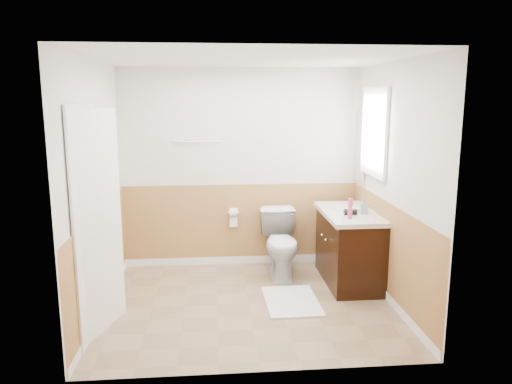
{
  "coord_description": "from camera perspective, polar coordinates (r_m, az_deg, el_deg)",
  "views": [
    {
      "loc": [
        -0.35,
        -4.79,
        2.13
      ],
      "look_at": [
        0.1,
        0.25,
        1.15
      ],
      "focal_mm": 34.18,
      "sensor_mm": 36.0,
      "label": 1
    }
  ],
  "objects": [
    {
      "name": "floor",
      "position": [
        5.25,
        -0.87,
        -12.95
      ],
      "size": [
        3.0,
        3.0,
        0.0
      ],
      "primitive_type": "plane",
      "color": "#8C7051",
      "rests_on": "ground"
    },
    {
      "name": "ceiling",
      "position": [
        4.82,
        -0.96,
        15.36
      ],
      "size": [
        3.0,
        3.0,
        0.0
      ],
      "primitive_type": "plane",
      "rotation": [
        3.14,
        0.0,
        0.0
      ],
      "color": "white",
      "rests_on": "floor"
    },
    {
      "name": "wall_back",
      "position": [
        6.16,
        -1.79,
        2.75
      ],
      "size": [
        3.0,
        0.0,
        3.0
      ],
      "primitive_type": "plane",
      "rotation": [
        1.57,
        0.0,
        0.0
      ],
      "color": "silver",
      "rests_on": "floor"
    },
    {
      "name": "wall_front",
      "position": [
        3.62,
        0.59,
        -3.13
      ],
      "size": [
        3.0,
        0.0,
        3.0
      ],
      "primitive_type": "plane",
      "rotation": [
        -1.57,
        0.0,
        0.0
      ],
      "color": "silver",
      "rests_on": "floor"
    },
    {
      "name": "wall_left",
      "position": [
        5.01,
        -18.3,
        0.27
      ],
      "size": [
        0.0,
        3.0,
        3.0
      ],
      "primitive_type": "plane",
      "rotation": [
        1.57,
        0.0,
        1.57
      ],
      "color": "silver",
      "rests_on": "floor"
    },
    {
      "name": "wall_right",
      "position": [
        5.21,
        15.78,
        0.82
      ],
      "size": [
        0.0,
        3.0,
        3.0
      ],
      "primitive_type": "plane",
      "rotation": [
        1.57,
        0.0,
        -1.57
      ],
      "color": "silver",
      "rests_on": "floor"
    },
    {
      "name": "wainscot_back",
      "position": [
        6.3,
        -1.74,
        -4.03
      ],
      "size": [
        3.0,
        0.0,
        3.0
      ],
      "primitive_type": "plane",
      "rotation": [
        1.57,
        0.0,
        0.0
      ],
      "color": "#B07546",
      "rests_on": "floor"
    },
    {
      "name": "wainscot_front",
      "position": [
        3.88,
        0.55,
        -13.89
      ],
      "size": [
        3.0,
        0.0,
        3.0
      ],
      "primitive_type": "plane",
      "rotation": [
        -1.57,
        0.0,
        0.0
      ],
      "color": "#B07546",
      "rests_on": "floor"
    },
    {
      "name": "wainscot_left",
      "position": [
        5.19,
        -17.67,
        -7.89
      ],
      "size": [
        0.0,
        2.6,
        2.6
      ],
      "primitive_type": "plane",
      "rotation": [
        1.57,
        0.0,
        1.57
      ],
      "color": "#B07546",
      "rests_on": "floor"
    },
    {
      "name": "wainscot_right",
      "position": [
        5.38,
        15.24,
        -7.07
      ],
      "size": [
        0.0,
        2.6,
        2.6
      ],
      "primitive_type": "plane",
      "rotation": [
        1.57,
        0.0,
        -1.57
      ],
      "color": "#B07546",
      "rests_on": "floor"
    },
    {
      "name": "toilet",
      "position": [
        5.94,
        2.96,
        -6.06
      ],
      "size": [
        0.45,
        0.78,
        0.79
      ],
      "primitive_type": "imported",
      "rotation": [
        0.0,
        0.0,
        0.02
      ],
      "color": "silver",
      "rests_on": "floor"
    },
    {
      "name": "bath_mat",
      "position": [
        5.31,
        4.18,
        -12.62
      ],
      "size": [
        0.56,
        0.81,
        0.02
      ],
      "primitive_type": "cube",
      "rotation": [
        0.0,
        0.0,
        0.02
      ],
      "color": "white",
      "rests_on": "floor"
    },
    {
      "name": "vanity_cabinet",
      "position": [
        5.81,
        10.83,
        -6.57
      ],
      "size": [
        0.55,
        1.1,
        0.8
      ],
      "primitive_type": "cube",
      "color": "black",
      "rests_on": "floor"
    },
    {
      "name": "vanity_knob_left",
      "position": [
        5.6,
        8.19,
        -5.55
      ],
      "size": [
        0.03,
        0.03,
        0.03
      ],
      "primitive_type": "sphere",
      "color": "silver",
      "rests_on": "vanity_cabinet"
    },
    {
      "name": "vanity_knob_right",
      "position": [
        5.78,
        7.74,
        -4.99
      ],
      "size": [
        0.03,
        0.03,
        0.03
      ],
      "primitive_type": "sphere",
      "color": "silver",
      "rests_on": "vanity_cabinet"
    },
    {
      "name": "countertop",
      "position": [
        5.69,
        10.88,
        -2.49
      ],
      "size": [
        0.6,
        1.15,
        0.05
      ],
      "primitive_type": "cube",
      "color": "beige",
      "rests_on": "vanity_cabinet"
    },
    {
      "name": "sink_basin",
      "position": [
        5.83,
        10.59,
        -1.81
      ],
      "size": [
        0.36,
        0.36,
        0.02
      ],
      "primitive_type": "cylinder",
      "color": "silver",
      "rests_on": "countertop"
    },
    {
      "name": "faucet",
      "position": [
        5.87,
        12.3,
        -1.2
      ],
      "size": [
        0.02,
        0.02,
        0.14
      ],
      "primitive_type": "cylinder",
      "color": "silver",
      "rests_on": "countertop"
    },
    {
      "name": "lotion_bottle",
      "position": [
        5.33,
        10.96,
        -1.92
      ],
      "size": [
        0.05,
        0.05,
        0.22
      ],
      "primitive_type": "cylinder",
      "color": "#DC397C",
      "rests_on": "countertop"
    },
    {
      "name": "soap_dispenser",
      "position": [
        5.61,
        12.5,
        -1.59
      ],
      "size": [
        0.09,
        0.09,
        0.17
      ],
      "primitive_type": "imported",
      "rotation": [
        0.0,
        0.0,
        -0.15
      ],
      "color": "gray",
      "rests_on": "countertop"
    },
    {
      "name": "hair_dryer_body",
      "position": [
        5.51,
        10.98,
        -2.3
      ],
      "size": [
        0.14,
        0.07,
        0.07
      ],
      "primitive_type": "cylinder",
      "rotation": [
        0.0,
        1.57,
        0.0
      ],
      "color": "black",
      "rests_on": "countertop"
    },
    {
      "name": "hair_dryer_handle",
      "position": [
        5.56,
        10.52,
        -2.49
      ],
      "size": [
        0.03,
        0.03,
        0.07
      ],
      "primitive_type": "cylinder",
      "color": "black",
      "rests_on": "countertop"
    },
    {
      "name": "mirror_panel",
      "position": [
        6.19,
        12.13,
        5.35
      ],
      "size": [
        0.02,
        0.35,
        0.9
      ],
      "primitive_type": "cube",
      "color": "silver",
      "rests_on": "wall_right"
    },
    {
      "name": "window_frame",
      "position": [
        5.69,
        13.66,
        6.82
      ],
      "size": [
        0.04,
        0.8,
        1.0
      ],
      "primitive_type": "cube",
      "color": "white",
      "rests_on": "wall_right"
    },
    {
      "name": "window_glass",
      "position": [
        5.7,
        13.82,
        6.82
      ],
      "size": [
        0.01,
        0.7,
        0.9
      ],
      "primitive_type": "cube",
      "color": "white",
      "rests_on": "wall_right"
    },
    {
      "name": "door",
      "position": [
        4.6,
        -18.17,
        -3.56
      ],
      "size": [
        0.29,
        0.78,
        2.04
      ],
      "primitive_type": "cube",
      "rotation": [
        0.0,
        0.0,
        -0.31
      ],
      "color": "white",
      "rests_on": "wall_left"
    },
    {
      "name": "door_frame",
      "position": [
        4.62,
        -19.09,
        -3.44
      ],
      "size": [
        0.02,
        0.92,
        2.1
      ],
      "primitive_type": "cube",
      "color": "white",
      "rests_on": "wall_left"
    },
    {
      "name": "door_knob",
      "position": [
        4.92,
        -16.59,
        -3.39
      ],
      "size": [
        0.06,
        0.06,
        0.06
      ],
      "primitive_type": "sphere",
      "color": "silver",
      "rests_on": "door"
    },
    {
      "name": "towel_bar",
      "position": [
        6.07,
        -7.0,
        5.87
      ],
      "size": [
        0.62,
        0.02,
        0.02
      ],
      "primitive_type": "cylinder",
      "rotation": [
        0.0,
        1.57,
        0.0
      ],
      "color": "silver",
      "rests_on": "wall_back"
    },
    {
      "name": "tp_holder_bar",
      "position": [
        6.19,
        -2.65,
        -2.4
      ],
      "size": [
        0.14,
        0.02,
        0.02
      ],
      "primitive_type": "cylinder",
      "rotation": [
        0.0,
        1.57,
        0.0
      ],
      "color": "silver",
      "rests_on": "wall_back"
    },
    {
      "name": "tp_roll",
      "position": [
        6.19,
        -2.65,
        -2.4
      ],
      "size": [
        0.1,
        0.11,
        0.11
      ],
      "primitive_type": "cylinder",
      "rotation": [
        0.0,
        1.57,
        0.0
      ],
      "color": "white",
      "rests_on": "tp_holder_bar"
    },
    {
      "name": "tp_sheet",
      "position": [
        6.22,
        -2.64,
        -3.39
      ],
      "size": [
        0.1,
        0.01,
        0.16
      ],
      "primitive_type": "cube",
      "color": "white",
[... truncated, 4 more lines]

